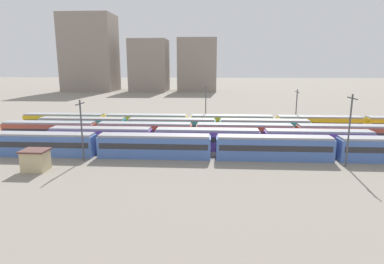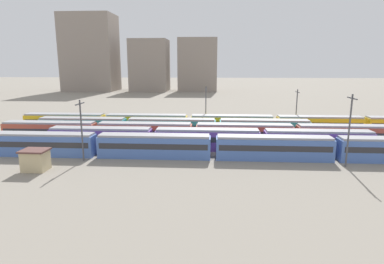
% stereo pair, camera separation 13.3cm
% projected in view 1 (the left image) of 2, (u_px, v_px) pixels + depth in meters
% --- Properties ---
extents(ground_plane, '(600.00, 600.00, 0.00)m').
position_uv_depth(ground_plane, '(99.00, 141.00, 63.52)').
color(ground_plane, gray).
extents(train_track_0, '(74.70, 3.06, 3.75)m').
position_uv_depth(train_track_0, '(213.00, 147.00, 51.62)').
color(train_track_0, '#4C70BC').
rests_on(train_track_0, ground_plane).
extents(train_track_1, '(55.80, 3.06, 3.75)m').
position_uv_depth(train_track_1, '(207.00, 139.00, 56.76)').
color(train_track_1, '#6B429E').
rests_on(train_track_1, ground_plane).
extents(train_track_2, '(112.50, 3.06, 3.75)m').
position_uv_depth(train_track_2, '(295.00, 134.00, 60.85)').
color(train_track_2, '#BC4C38').
rests_on(train_track_2, ground_plane).
extents(train_track_3, '(55.80, 3.06, 3.75)m').
position_uv_depth(train_track_3, '(172.00, 127.00, 67.38)').
color(train_track_3, teal).
rests_on(train_track_3, ground_plane).
extents(train_track_4, '(93.60, 3.06, 3.75)m').
position_uv_depth(train_track_4, '(232.00, 123.00, 71.69)').
color(train_track_4, yellow).
rests_on(train_track_4, ground_plane).
extents(catenary_pole_0, '(0.24, 3.20, 10.64)m').
position_uv_depth(catenary_pole_0, '(349.00, 127.00, 46.52)').
color(catenary_pole_0, '#4C4C51').
rests_on(catenary_pole_0, ground_plane).
extents(catenary_pole_1, '(0.24, 3.20, 9.25)m').
position_uv_depth(catenary_pole_1, '(296.00, 108.00, 72.87)').
color(catenary_pole_1, '#4C4C51').
rests_on(catenary_pole_1, ground_plane).
extents(catenary_pole_2, '(0.24, 3.20, 9.51)m').
position_uv_depth(catenary_pole_2, '(82.00, 127.00, 49.41)').
color(catenary_pole_2, '#4C4C51').
rests_on(catenary_pole_2, ground_plane).
extents(catenary_pole_3, '(0.24, 3.20, 9.79)m').
position_uv_depth(catenary_pole_3, '(206.00, 105.00, 74.46)').
color(catenary_pole_3, '#4C4C51').
rests_on(catenary_pole_3, ground_plane).
extents(signal_hut, '(3.60, 3.00, 3.04)m').
position_uv_depth(signal_hut, '(36.00, 160.00, 45.66)').
color(signal_hut, '#C6B284').
rests_on(signal_hut, ground_plane).
extents(distant_building_0, '(27.84, 20.44, 41.31)m').
position_uv_depth(distant_building_0, '(90.00, 53.00, 179.91)').
color(distant_building_0, gray).
rests_on(distant_building_0, ground_plane).
extents(distant_building_1, '(19.92, 19.47, 27.81)m').
position_uv_depth(distant_building_1, '(149.00, 65.00, 179.28)').
color(distant_building_1, gray).
rests_on(distant_building_1, ground_plane).
extents(distant_building_2, '(20.96, 13.39, 28.47)m').
position_uv_depth(distant_building_2, '(197.00, 65.00, 177.60)').
color(distant_building_2, gray).
rests_on(distant_building_2, ground_plane).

